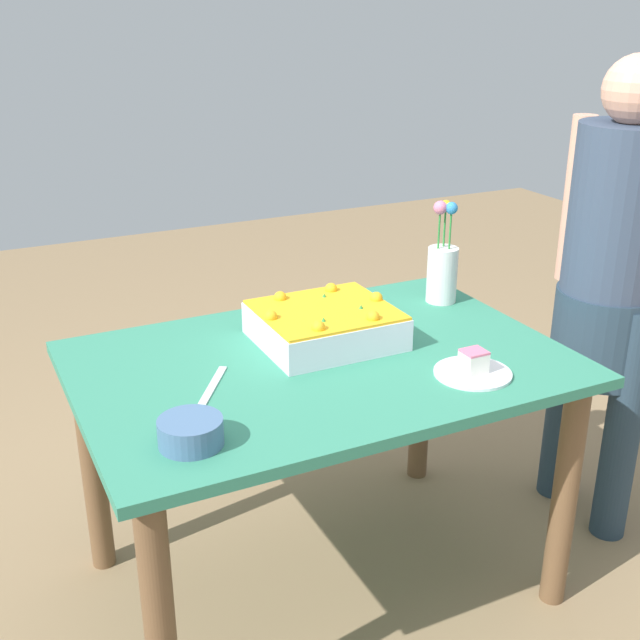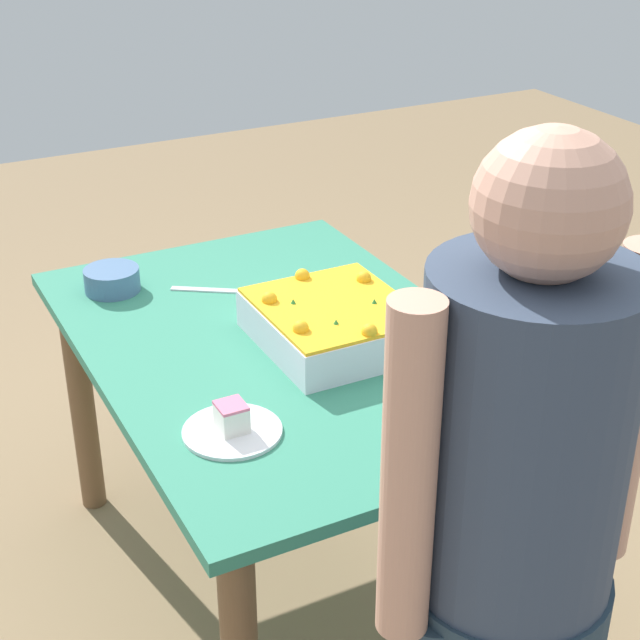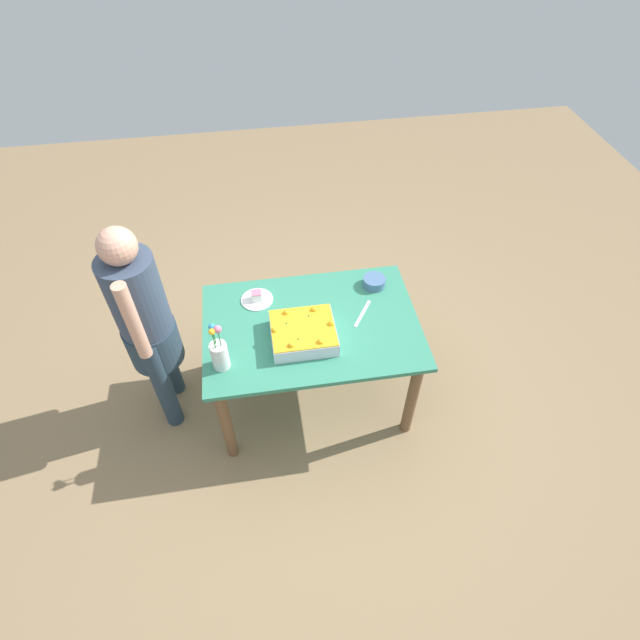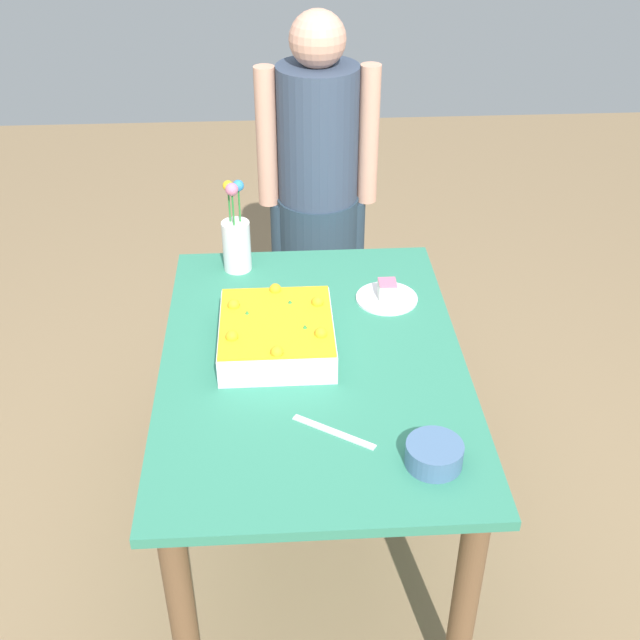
{
  "view_description": "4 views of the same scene",
  "coord_description": "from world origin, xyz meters",
  "views": [
    {
      "loc": [
        0.86,
        1.75,
        1.63
      ],
      "look_at": [
        -0.05,
        -0.12,
        0.79
      ],
      "focal_mm": 45.0,
      "sensor_mm": 36.0,
      "label": 1
    },
    {
      "loc": [
        -1.83,
        0.85,
        1.81
      ],
      "look_at": [
        -0.06,
        -0.07,
        0.8
      ],
      "focal_mm": 55.0,
      "sensor_mm": 36.0,
      "label": 2
    },
    {
      "loc": [
        -0.26,
        -1.98,
        2.94
      ],
      "look_at": [
        0.04,
        -0.07,
        0.84
      ],
      "focal_mm": 28.0,
      "sensor_mm": 36.0,
      "label": 3
    },
    {
      "loc": [
        1.86,
        -0.09,
        2.12
      ],
      "look_at": [
        -0.0,
        0.02,
        0.87
      ],
      "focal_mm": 45.0,
      "sensor_mm": 36.0,
      "label": 4
    }
  ],
  "objects": [
    {
      "name": "dining_table",
      "position": [
        0.0,
        0.0,
        0.61
      ],
      "size": [
        1.29,
        0.88,
        0.73
      ],
      "color": "#338164",
      "rests_on": "ground_plane"
    },
    {
      "name": "person_standing",
      "position": [
        -0.95,
        0.07,
        0.85
      ],
      "size": [
        0.31,
        0.45,
        1.49
      ],
      "color": "#263A49",
      "rests_on": "ground_plane"
    },
    {
      "name": "ground_plane",
      "position": [
        0.0,
        0.0,
        0.0
      ],
      "size": [
        8.0,
        8.0,
        0.0
      ],
      "primitive_type": "plane",
      "color": "#8D7250"
    },
    {
      "name": "sheet_cake",
      "position": [
        -0.06,
        -0.1,
        0.78
      ],
      "size": [
        0.37,
        0.33,
        0.12
      ],
      "color": "white",
      "rests_on": "dining_table"
    },
    {
      "name": "flower_vase",
      "position": [
        -0.53,
        -0.23,
        0.84
      ],
      "size": [
        0.1,
        0.1,
        0.33
      ],
      "color": "white",
      "rests_on": "dining_table"
    },
    {
      "name": "cake_knife",
      "position": [
        0.32,
        0.04,
        0.73
      ],
      "size": [
        0.15,
        0.21,
        0.0
      ],
      "primitive_type": "cube",
      "rotation": [
        0.0,
        0.0,
        0.99
      ],
      "color": "silver",
      "rests_on": "dining_table"
    },
    {
      "name": "fruit_bowl",
      "position": [
        0.45,
        0.27,
        0.76
      ],
      "size": [
        0.14,
        0.14,
        0.06
      ],
      "primitive_type": "cylinder",
      "color": "#496A92",
      "rests_on": "dining_table"
    },
    {
      "name": "serving_plate_with_slice",
      "position": [
        -0.31,
        0.26,
        0.75
      ],
      "size": [
        0.2,
        0.2,
        0.07
      ],
      "color": "white",
      "rests_on": "dining_table"
    }
  ]
}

